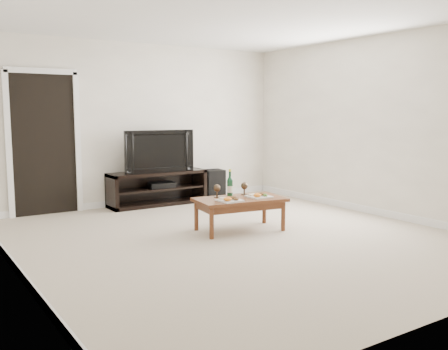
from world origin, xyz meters
TOP-DOWN VIEW (x-y plane):
  - floor at (0.00, 0.00)m, footprint 5.50×5.50m
  - back_wall at (0.00, 2.77)m, footprint 5.00×0.04m
  - ceiling at (0.00, 0.00)m, footprint 5.00×5.50m
  - doorway at (-1.55, 2.73)m, footprint 0.90×0.02m
  - media_console at (0.15, 2.50)m, footprint 1.62×0.45m
  - television at (0.15, 2.50)m, footprint 1.17×0.21m
  - av_receiver at (0.22, 2.48)m, footprint 0.45×0.38m
  - subwoofer at (1.28, 2.58)m, footprint 0.37×0.37m
  - coffee_table at (0.25, 0.31)m, footprint 1.19×0.76m
  - plate_left at (0.02, 0.20)m, footprint 0.27×0.27m
  - plate_right at (0.48, 0.23)m, footprint 0.27×0.27m
  - wine_bottle at (0.24, 0.53)m, footprint 0.07×0.07m
  - goblet_left at (0.03, 0.52)m, footprint 0.09×0.09m
  - goblet_right at (0.44, 0.49)m, footprint 0.09×0.09m

SIDE VIEW (x-z plane):
  - floor at x=0.00m, z-range 0.00..0.00m
  - coffee_table at x=0.25m, z-range 0.00..0.42m
  - subwoofer at x=1.28m, z-range 0.00..0.50m
  - media_console at x=0.15m, z-range 0.00..0.55m
  - av_receiver at x=0.22m, z-range 0.29..0.36m
  - plate_left at x=0.02m, z-range 0.42..0.49m
  - plate_right at x=0.48m, z-range 0.42..0.49m
  - goblet_left at x=0.03m, z-range 0.42..0.59m
  - goblet_right at x=0.44m, z-range 0.42..0.59m
  - wine_bottle at x=0.24m, z-range 0.42..0.77m
  - television at x=0.15m, z-range 0.55..1.22m
  - doorway at x=-1.55m, z-range 0.00..2.05m
  - back_wall at x=0.00m, z-range 0.00..2.60m
  - ceiling at x=0.00m, z-range 2.60..2.64m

